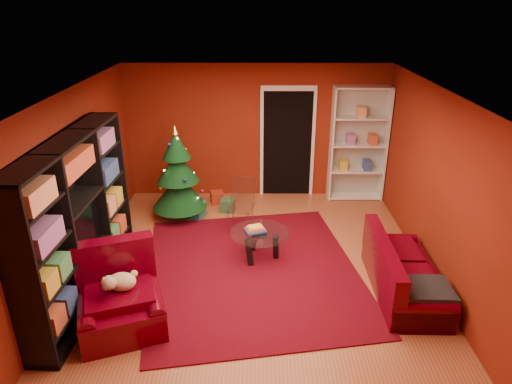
{
  "coord_description": "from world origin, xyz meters",
  "views": [
    {
      "loc": [
        0.03,
        -5.81,
        3.74
      ],
      "look_at": [
        0.0,
        0.4,
        1.05
      ],
      "focal_mm": 32.0,
      "sensor_mm": 36.0,
      "label": 1
    }
  ],
  "objects_px": {
    "gift_box_green": "(228,205)",
    "armchair": "(120,299)",
    "sofa": "(406,268)",
    "christmas_tree": "(178,174)",
    "gift_box_teal": "(196,210)",
    "coffee_table": "(260,245)",
    "dog": "(122,282)",
    "media_unit": "(77,222)",
    "rug": "(253,270)",
    "gift_box_red": "(217,197)",
    "acrylic_chair": "(240,208)",
    "white_bookshelf": "(358,145)"
  },
  "relations": [
    {
      "from": "gift_box_teal",
      "to": "rug",
      "type": "bearing_deg",
      "value": -58.9
    },
    {
      "from": "media_unit",
      "to": "rug",
      "type": "bearing_deg",
      "value": 15.91
    },
    {
      "from": "gift_box_green",
      "to": "armchair",
      "type": "relative_size",
      "value": 0.23
    },
    {
      "from": "gift_box_red",
      "to": "coffee_table",
      "type": "relative_size",
      "value": 0.26
    },
    {
      "from": "gift_box_green",
      "to": "sofa",
      "type": "relative_size",
      "value": 0.14
    },
    {
      "from": "sofa",
      "to": "armchair",
      "type": "bearing_deg",
      "value": 102.53
    },
    {
      "from": "media_unit",
      "to": "gift_box_teal",
      "type": "height_order",
      "value": "media_unit"
    },
    {
      "from": "white_bookshelf",
      "to": "christmas_tree",
      "type": "bearing_deg",
      "value": -164.34
    },
    {
      "from": "media_unit",
      "to": "christmas_tree",
      "type": "xyz_separation_m",
      "value": [
        0.89,
        2.33,
        -0.24
      ]
    },
    {
      "from": "gift_box_teal",
      "to": "christmas_tree",
      "type": "bearing_deg",
      "value": 178.31
    },
    {
      "from": "armchair",
      "to": "gift_box_green",
      "type": "bearing_deg",
      "value": 52.12
    },
    {
      "from": "rug",
      "to": "christmas_tree",
      "type": "relative_size",
      "value": 2.02
    },
    {
      "from": "media_unit",
      "to": "coffee_table",
      "type": "distance_m",
      "value": 2.64
    },
    {
      "from": "christmas_tree",
      "to": "white_bookshelf",
      "type": "relative_size",
      "value": 0.77
    },
    {
      "from": "dog",
      "to": "sofa",
      "type": "bearing_deg",
      "value": -8.87
    },
    {
      "from": "armchair",
      "to": "sofa",
      "type": "xyz_separation_m",
      "value": [
        3.63,
        0.75,
        -0.03
      ]
    },
    {
      "from": "gift_box_green",
      "to": "white_bookshelf",
      "type": "relative_size",
      "value": 0.11
    },
    {
      "from": "media_unit",
      "to": "gift_box_green",
      "type": "height_order",
      "value": "media_unit"
    },
    {
      "from": "media_unit",
      "to": "gift_box_red",
      "type": "relative_size",
      "value": 11.91
    },
    {
      "from": "gift_box_teal",
      "to": "armchair",
      "type": "height_order",
      "value": "armchair"
    },
    {
      "from": "sofa",
      "to": "coffee_table",
      "type": "relative_size",
      "value": 1.97
    },
    {
      "from": "sofa",
      "to": "dog",
      "type": "bearing_deg",
      "value": 101.65
    },
    {
      "from": "white_bookshelf",
      "to": "coffee_table",
      "type": "xyz_separation_m",
      "value": [
        -1.89,
        -2.32,
        -0.87
      ]
    },
    {
      "from": "white_bookshelf",
      "to": "media_unit",
      "type": "bearing_deg",
      "value": -142.05
    },
    {
      "from": "rug",
      "to": "gift_box_green",
      "type": "distance_m",
      "value": 2.08
    },
    {
      "from": "sofa",
      "to": "gift_box_red",
      "type": "bearing_deg",
      "value": 44.95
    },
    {
      "from": "gift_box_teal",
      "to": "dog",
      "type": "height_order",
      "value": "dog"
    },
    {
      "from": "media_unit",
      "to": "acrylic_chair",
      "type": "xyz_separation_m",
      "value": [
        2.0,
        1.84,
        -0.67
      ]
    },
    {
      "from": "gift_box_teal",
      "to": "coffee_table",
      "type": "relative_size",
      "value": 0.33
    },
    {
      "from": "rug",
      "to": "christmas_tree",
      "type": "height_order",
      "value": "christmas_tree"
    },
    {
      "from": "rug",
      "to": "gift_box_red",
      "type": "height_order",
      "value": "gift_box_red"
    },
    {
      "from": "christmas_tree",
      "to": "sofa",
      "type": "distance_m",
      "value": 4.12
    },
    {
      "from": "rug",
      "to": "gift_box_teal",
      "type": "xyz_separation_m",
      "value": [
        -1.06,
        1.76,
        0.14
      ]
    },
    {
      "from": "rug",
      "to": "coffee_table",
      "type": "bearing_deg",
      "value": 73.52
    },
    {
      "from": "gift_box_green",
      "to": "coffee_table",
      "type": "xyz_separation_m",
      "value": [
        0.59,
        -1.67,
        0.11
      ]
    },
    {
      "from": "media_unit",
      "to": "coffee_table",
      "type": "xyz_separation_m",
      "value": [
        2.33,
        0.9,
        -0.85
      ]
    },
    {
      "from": "armchair",
      "to": "gift_box_red",
      "type": "bearing_deg",
      "value": 57.26
    },
    {
      "from": "gift_box_teal",
      "to": "acrylic_chair",
      "type": "height_order",
      "value": "acrylic_chair"
    },
    {
      "from": "gift_box_red",
      "to": "coffee_table",
      "type": "distance_m",
      "value": 2.2
    },
    {
      "from": "rug",
      "to": "gift_box_red",
      "type": "xyz_separation_m",
      "value": [
        -0.72,
        2.38,
        0.11
      ]
    },
    {
      "from": "media_unit",
      "to": "sofa",
      "type": "height_order",
      "value": "media_unit"
    },
    {
      "from": "gift_box_red",
      "to": "dog",
      "type": "relative_size",
      "value": 0.59
    },
    {
      "from": "gift_box_green",
      "to": "acrylic_chair",
      "type": "relative_size",
      "value": 0.29
    },
    {
      "from": "gift_box_teal",
      "to": "gift_box_red",
      "type": "xyz_separation_m",
      "value": [
        0.34,
        0.62,
        -0.03
      ]
    },
    {
      "from": "rug",
      "to": "white_bookshelf",
      "type": "bearing_deg",
      "value": 53.23
    },
    {
      "from": "sofa",
      "to": "gift_box_teal",
      "type": "bearing_deg",
      "value": 55.06
    },
    {
      "from": "armchair",
      "to": "dog",
      "type": "bearing_deg",
      "value": 45.0
    },
    {
      "from": "gift_box_green",
      "to": "sofa",
      "type": "distance_m",
      "value": 3.6
    },
    {
      "from": "media_unit",
      "to": "gift_box_red",
      "type": "distance_m",
      "value": 3.44
    },
    {
      "from": "gift_box_red",
      "to": "white_bookshelf",
      "type": "xyz_separation_m",
      "value": [
        2.72,
        0.28,
        0.99
      ]
    }
  ]
}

